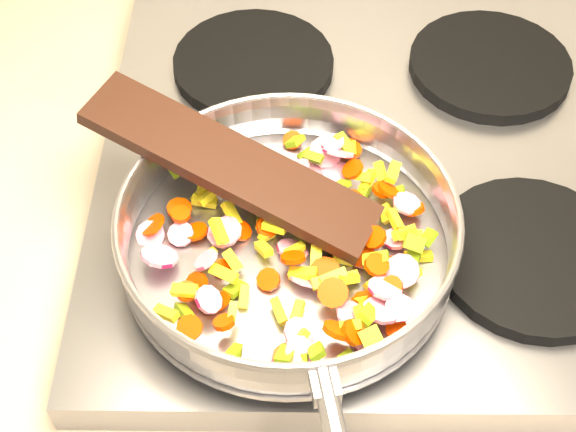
{
  "coord_description": "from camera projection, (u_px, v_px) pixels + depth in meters",
  "views": [
    {
      "loc": [
        -0.79,
        1.07,
        1.57
      ],
      "look_at": [
        -0.8,
        1.52,
        1.01
      ],
      "focal_mm": 50.0,
      "sensor_mm": 36.0,
      "label": 1
    }
  ],
  "objects": [
    {
      "name": "cooktop",
      "position": [
        377.0,
        168.0,
        0.88
      ],
      "size": [
        0.6,
        0.6,
        0.04
      ],
      "primitive_type": "cube",
      "color": "#939399",
      "rests_on": "counter_top"
    },
    {
      "name": "grate_fl",
      "position": [
        243.0,
        254.0,
        0.77
      ],
      "size": [
        0.19,
        0.19,
        0.02
      ],
      "primitive_type": "cylinder",
      "color": "black",
      "rests_on": "cooktop"
    },
    {
      "name": "grate_fr",
      "position": [
        533.0,
        256.0,
        0.77
      ],
      "size": [
        0.19,
        0.19,
        0.02
      ],
      "primitive_type": "cylinder",
      "color": "black",
      "rests_on": "cooktop"
    },
    {
      "name": "grate_bl",
      "position": [
        253.0,
        64.0,
        0.95
      ],
      "size": [
        0.19,
        0.19,
        0.02
      ],
      "primitive_type": "cylinder",
      "color": "black",
      "rests_on": "cooktop"
    },
    {
      "name": "grate_br",
      "position": [
        490.0,
        65.0,
        0.95
      ],
      "size": [
        0.19,
        0.19,
        0.02
      ],
      "primitive_type": "cylinder",
      "color": "black",
      "rests_on": "cooktop"
    },
    {
      "name": "saute_pan",
      "position": [
        288.0,
        232.0,
        0.74
      ],
      "size": [
        0.36,
        0.52,
        0.06
      ],
      "rotation": [
        0.0,
        0.0,
        0.18
      ],
      "color": "#9E9EA5",
      "rests_on": "grate_fl"
    },
    {
      "name": "vegetable_heap",
      "position": [
        304.0,
        244.0,
        0.75
      ],
      "size": [
        0.29,
        0.3,
        0.05
      ],
      "color": "yellow",
      "rests_on": "saute_pan"
    },
    {
      "name": "wooden_spatula",
      "position": [
        231.0,
        165.0,
        0.76
      ],
      "size": [
        0.29,
        0.18,
        0.07
      ],
      "primitive_type": "cube",
      "rotation": [
        0.0,
        -0.21,
        2.71
      ],
      "color": "black",
      "rests_on": "saute_pan"
    }
  ]
}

